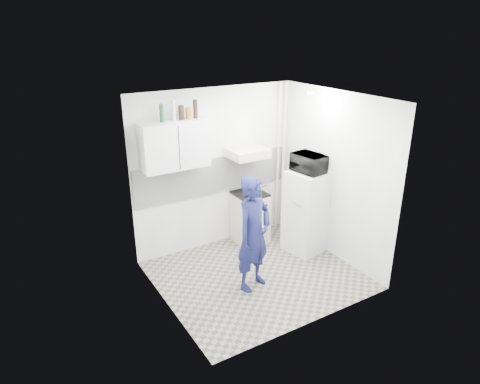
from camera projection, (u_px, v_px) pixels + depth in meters
floor at (257, 275)px, 6.34m from camera, size 2.80×2.80×0.00m
ceiling at (260, 98)px, 5.39m from camera, size 2.80×2.80×0.00m
wall_back at (215, 169)px, 6.86m from camera, size 2.80×0.00×2.80m
wall_left at (162, 216)px, 5.19m from camera, size 0.00×2.60×2.60m
wall_right at (334, 176)px, 6.54m from camera, size 0.00×2.60×2.60m
person at (254, 234)px, 5.80m from camera, size 0.69×0.56×1.64m
stove at (250, 218)px, 7.23m from camera, size 0.53×0.53×0.84m
fridge at (306, 212)px, 6.83m from camera, size 0.66×0.66×1.35m
stove_top at (250, 194)px, 7.07m from camera, size 0.51×0.51×0.03m
saucepan at (256, 190)px, 7.02m from camera, size 0.21×0.21×0.11m
microwave at (309, 163)px, 6.53m from camera, size 0.55×0.41×0.28m
bottle_c at (162, 113)px, 5.91m from camera, size 0.06×0.06×0.25m
bottle_d at (174, 110)px, 5.99m from camera, size 0.07×0.07×0.29m
canister_a at (181, 113)px, 6.06m from camera, size 0.08×0.08×0.20m
canister_b at (188, 113)px, 6.12m from camera, size 0.09×0.09×0.16m
bottle_e at (195, 109)px, 6.15m from camera, size 0.07×0.07×0.27m
upper_cabinet at (174, 145)px, 6.16m from camera, size 1.00×0.35×0.70m
range_hood at (247, 153)px, 6.78m from camera, size 0.60×0.50×0.14m
backsplash at (216, 175)px, 6.88m from camera, size 2.74×0.03×0.60m
pipe_a at (283, 158)px, 7.42m from camera, size 0.05×0.05×2.60m
pipe_b at (278, 159)px, 7.36m from camera, size 0.04×0.04×2.60m
ceiling_spot_fixture at (311, 93)px, 6.04m from camera, size 0.10×0.10×0.02m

